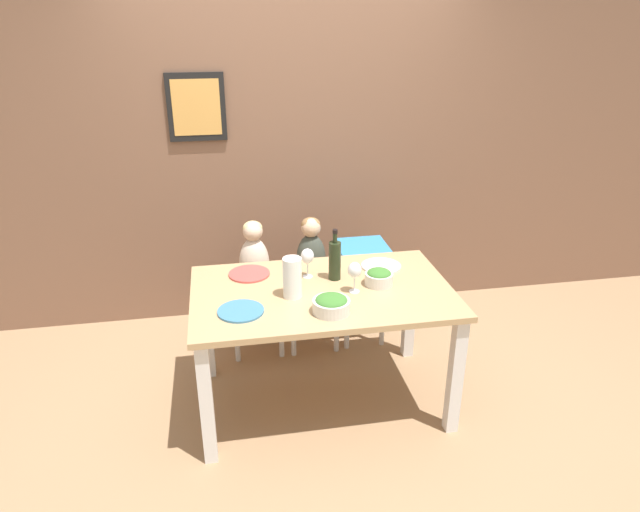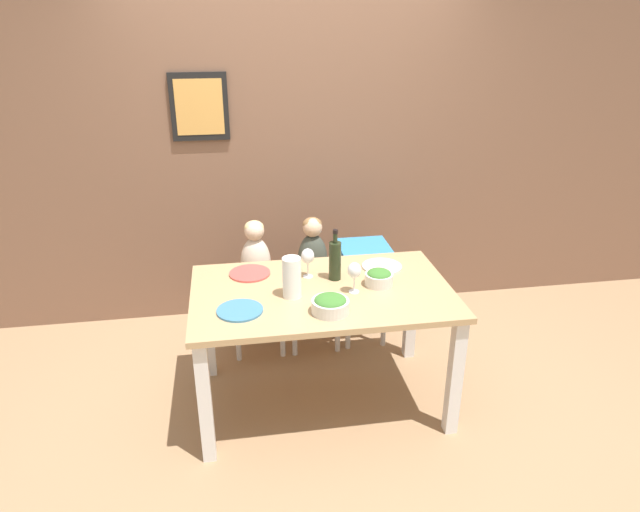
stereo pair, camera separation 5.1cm
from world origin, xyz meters
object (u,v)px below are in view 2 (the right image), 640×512
at_px(chair_right_highchair, 364,267).
at_px(dinner_plate_back_right, 382,266).
at_px(person_child_left, 255,255).
at_px(dinner_plate_front_left, 240,310).
at_px(chair_far_left, 257,296).
at_px(wine_bottle, 335,260).
at_px(person_child_center, 313,252).
at_px(dinner_plate_back_left, 250,273).
at_px(paper_towel_roll, 292,278).
at_px(salad_bowl_small, 379,277).
at_px(wine_glass_far, 308,257).
at_px(salad_bowl_large, 330,304).
at_px(wine_glass_near, 354,271).
at_px(chair_far_center, 313,292).

relative_size(chair_right_highchair, dinner_plate_back_right, 2.97).
height_order(person_child_left, dinner_plate_front_left, person_child_left).
bearing_deg(dinner_plate_front_left, chair_far_left, 81.36).
relative_size(person_child_left, wine_bottle, 1.54).
bearing_deg(person_child_center, dinner_plate_back_left, -137.56).
bearing_deg(paper_towel_roll, person_child_center, 72.93).
bearing_deg(salad_bowl_small, paper_towel_roll, -173.14).
height_order(person_child_center, dinner_plate_back_left, person_child_center).
xyz_separation_m(chair_far_left, wine_glass_far, (0.29, -0.50, 0.50)).
xyz_separation_m(person_child_left, paper_towel_roll, (0.16, -0.73, 0.17)).
bearing_deg(salad_bowl_large, dinner_plate_front_left, 169.53).
xyz_separation_m(chair_right_highchair, person_child_left, (-0.75, 0.00, 0.14)).
height_order(wine_bottle, wine_glass_far, wine_bottle).
bearing_deg(salad_bowl_large, wine_glass_near, 49.60).
bearing_deg(salad_bowl_large, person_child_left, 109.55).
distance_m(chair_far_left, salad_bowl_large, 1.08).
distance_m(salad_bowl_large, dinner_plate_back_left, 0.67).
xyz_separation_m(chair_far_center, chair_right_highchair, (0.36, 0.00, 0.17)).
relative_size(salad_bowl_small, dinner_plate_back_right, 0.66).
xyz_separation_m(chair_far_left, person_child_left, (-0.00, 0.00, 0.31)).
xyz_separation_m(person_child_left, salad_bowl_large, (0.34, -0.95, 0.10)).
bearing_deg(wine_glass_far, chair_far_center, 78.25).
bearing_deg(paper_towel_roll, dinner_plate_back_left, 123.79).
height_order(wine_bottle, paper_towel_roll, wine_bottle).
height_order(chair_far_center, dinner_plate_front_left, dinner_plate_front_left).
bearing_deg(person_child_center, dinner_plate_front_left, -121.13).
bearing_deg(dinner_plate_back_left, chair_far_center, 42.39).
height_order(wine_bottle, dinner_plate_back_left, wine_bottle).
distance_m(person_child_left, paper_towel_roll, 0.77).
distance_m(wine_glass_near, wine_glass_far, 0.33).
bearing_deg(wine_bottle, chair_right_highchair, 60.51).
bearing_deg(salad_bowl_large, chair_right_highchair, 66.33).
distance_m(chair_far_center, person_child_left, 0.50).
distance_m(chair_right_highchair, wine_glass_far, 0.76).
bearing_deg(person_child_left, chair_far_center, -0.10).
distance_m(chair_far_center, dinner_plate_back_left, 0.71).
distance_m(chair_far_center, salad_bowl_small, 0.84).
xyz_separation_m(chair_far_left, salad_bowl_small, (0.67, -0.67, 0.41)).
distance_m(chair_far_left, person_child_center, 0.50).
distance_m(wine_bottle, wine_glass_far, 0.16).
height_order(person_child_center, salad_bowl_large, person_child_center).
bearing_deg(person_child_left, dinner_plate_front_left, -98.63).
bearing_deg(wine_glass_far, chair_right_highchair, 46.92).
relative_size(chair_far_left, wine_glass_far, 2.63).
relative_size(wine_bottle, paper_towel_roll, 1.34).
bearing_deg(dinner_plate_back_right, chair_right_highchair, 90.83).
distance_m(wine_bottle, dinner_plate_front_left, 0.66).
xyz_separation_m(person_child_left, dinner_plate_back_right, (0.76, -0.44, 0.06)).
relative_size(wine_bottle, salad_bowl_small, 1.90).
bearing_deg(wine_glass_far, chair_far_left, 119.85).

